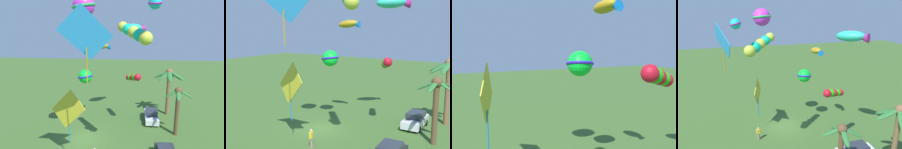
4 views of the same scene
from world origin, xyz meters
TOP-DOWN VIEW (x-y plane):
  - kite_ball_3 at (-2.53, -0.34)m, footprint 2.43×2.43m
  - kite_fish_5 at (-3.37, 1.41)m, footprint 1.16×2.41m
  - kite_diamond_6 at (3.36, -0.50)m, footprint 1.23×3.52m
  - kite_tube_7 at (-3.82, 5.27)m, footprint 2.84×1.87m

SIDE VIEW (x-z plane):
  - kite_diamond_6 at x=3.36m, z-range 2.46..7.61m
  - kite_tube_7 at x=-3.82m, z-range 5.76..7.10m
  - kite_ball_3 at x=-2.53m, z-range 5.87..7.51m
  - kite_fish_5 at x=-3.37m, z-range 9.63..10.67m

